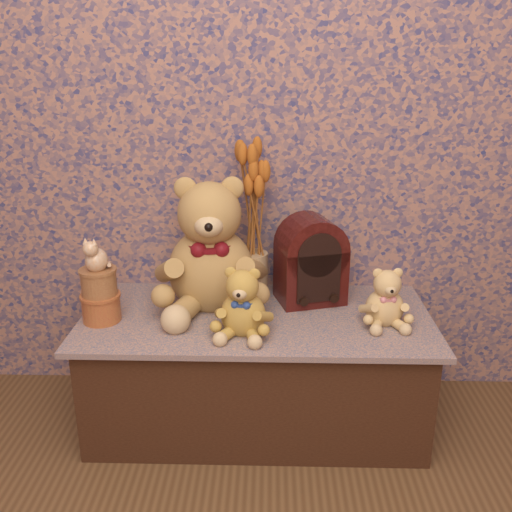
{
  "coord_description": "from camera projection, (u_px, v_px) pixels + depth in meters",
  "views": [
    {
      "loc": [
        0.05,
        -0.58,
        1.3
      ],
      "look_at": [
        0.0,
        1.17,
        0.68
      ],
      "focal_mm": 39.23,
      "sensor_mm": 36.0,
      "label": 1
    }
  ],
  "objects": [
    {
      "name": "teddy_small",
      "position": [
        386.0,
        294.0,
        1.89
      ],
      "size": [
        0.19,
        0.22,
        0.22
      ],
      "primitive_type": null,
      "rotation": [
        0.0,
        0.0,
        0.08
      ],
      "color": "tan",
      "rests_on": "display_shelf"
    },
    {
      "name": "dried_stalks",
      "position": [
        253.0,
        193.0,
        1.98
      ],
      "size": [
        0.29,
        0.29,
        0.45
      ],
      "primitive_type": null,
      "rotation": [
        0.0,
        0.0,
        0.24
      ],
      "color": "#B0591C",
      "rests_on": "ceramic_vase"
    },
    {
      "name": "biscuit_tin_upper",
      "position": [
        99.0,
        283.0,
        1.9
      ],
      "size": [
        0.15,
        0.15,
        0.09
      ],
      "primitive_type": "cylinder",
      "rotation": [
        0.0,
        0.0,
        0.29
      ],
      "color": "tan",
      "rests_on": "biscuit_tin_lower"
    },
    {
      "name": "teddy_large",
      "position": [
        210.0,
        238.0,
        1.99
      ],
      "size": [
        0.45,
        0.52,
        0.52
      ],
      "primitive_type": null,
      "rotation": [
        0.0,
        0.0,
        0.08
      ],
      "color": "#A57E3F",
      "rests_on": "display_shelf"
    },
    {
      "name": "display_shelf",
      "position": [
        256.0,
        368.0,
        2.06
      ],
      "size": [
        1.24,
        0.59,
        0.44
      ],
      "primitive_type": "cube",
      "color": "#3B4F7A",
      "rests_on": "ground"
    },
    {
      "name": "ceramic_vase",
      "position": [
        253.0,
        276.0,
        2.09
      ],
      "size": [
        0.11,
        0.11,
        0.19
      ],
      "primitive_type": "cylinder",
      "rotation": [
        0.0,
        0.0,
        -0.02
      ],
      "color": "tan",
      "rests_on": "display_shelf"
    },
    {
      "name": "biscuit_tin_lower",
      "position": [
        101.0,
        308.0,
        1.93
      ],
      "size": [
        0.15,
        0.15,
        0.1
      ],
      "primitive_type": "cylinder",
      "rotation": [
        0.0,
        0.0,
        0.19
      ],
      "color": "#C48539",
      "rests_on": "display_shelf"
    },
    {
      "name": "teddy_medium",
      "position": [
        243.0,
        298.0,
        1.82
      ],
      "size": [
        0.23,
        0.26,
        0.25
      ],
      "primitive_type": null,
      "rotation": [
        0.0,
        0.0,
        -0.14
      ],
      "color": "#B18E31",
      "rests_on": "display_shelf"
    },
    {
      "name": "cat_figurine",
      "position": [
        96.0,
        253.0,
        1.86
      ],
      "size": [
        0.11,
        0.12,
        0.12
      ],
      "primitive_type": null,
      "rotation": [
        0.0,
        0.0,
        -0.23
      ],
      "color": "silver",
      "rests_on": "biscuit_tin_upper"
    },
    {
      "name": "cathedral_radio",
      "position": [
        311.0,
        259.0,
        2.05
      ],
      "size": [
        0.28,
        0.23,
        0.33
      ],
      "primitive_type": null,
      "rotation": [
        0.0,
        0.0,
        0.28
      ],
      "color": "black",
      "rests_on": "display_shelf"
    }
  ]
}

